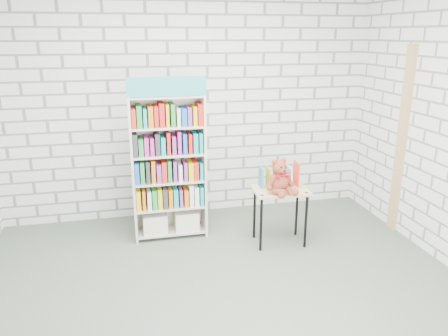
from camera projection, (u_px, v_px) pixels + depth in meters
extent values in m
plane|color=#4B584A|center=(226.00, 297.00, 3.80)|extent=(4.50, 4.50, 0.00)
cube|color=silver|center=(189.00, 103.00, 5.25)|extent=(4.50, 0.02, 2.80)
cube|color=silver|center=(357.00, 272.00, 1.53)|extent=(4.50, 0.02, 2.80)
cube|color=beige|center=(133.00, 170.00, 4.67)|extent=(0.03, 0.31, 1.60)
cube|color=beige|center=(203.00, 166.00, 4.84)|extent=(0.03, 0.31, 1.60)
cube|color=beige|center=(167.00, 164.00, 4.89)|extent=(0.80, 0.02, 1.60)
cube|color=teal|center=(167.00, 86.00, 4.36)|extent=(0.80, 0.02, 0.20)
cube|color=beige|center=(171.00, 230.00, 4.97)|extent=(0.75, 0.29, 0.02)
cube|color=beige|center=(170.00, 206.00, 4.89)|extent=(0.75, 0.29, 0.02)
cube|color=beige|center=(169.00, 180.00, 4.80)|extent=(0.75, 0.29, 0.02)
cube|color=beige|center=(168.00, 154.00, 4.71)|extent=(0.75, 0.29, 0.02)
cube|color=beige|center=(167.00, 126.00, 4.62)|extent=(0.75, 0.29, 0.02)
cube|color=beige|center=(166.00, 96.00, 4.53)|extent=(0.75, 0.29, 0.02)
cube|color=silver|center=(155.00, 222.00, 4.90)|extent=(0.27, 0.25, 0.21)
cube|color=silver|center=(186.00, 219.00, 4.98)|extent=(0.27, 0.25, 0.21)
cube|color=purple|center=(170.00, 196.00, 4.84)|extent=(0.75, 0.25, 0.21)
cube|color=#333338|center=(169.00, 170.00, 4.75)|extent=(0.75, 0.25, 0.21)
cube|color=red|center=(168.00, 143.00, 4.66)|extent=(0.75, 0.25, 0.21)
cube|color=yellow|center=(167.00, 116.00, 4.58)|extent=(0.75, 0.25, 0.21)
cube|color=tan|center=(281.00, 190.00, 4.63)|extent=(0.60, 0.44, 0.03)
cylinder|color=black|center=(261.00, 225.00, 4.54)|extent=(0.03, 0.03, 0.59)
cylinder|color=black|center=(254.00, 213.00, 4.83)|extent=(0.03, 0.03, 0.59)
cylinder|color=black|center=(306.00, 222.00, 4.61)|extent=(0.03, 0.03, 0.59)
cylinder|color=black|center=(297.00, 210.00, 4.91)|extent=(0.03, 0.03, 0.59)
cylinder|color=black|center=(262.00, 195.00, 4.46)|extent=(0.04, 0.04, 0.01)
cylinder|color=black|center=(306.00, 193.00, 4.53)|extent=(0.04, 0.04, 0.01)
cube|color=teal|center=(261.00, 177.00, 4.65)|extent=(0.02, 0.18, 0.24)
cube|color=gold|center=(268.00, 176.00, 4.66)|extent=(0.02, 0.18, 0.24)
cube|color=#FB3B1B|center=(275.00, 176.00, 4.68)|extent=(0.02, 0.18, 0.24)
cube|color=black|center=(282.00, 176.00, 4.69)|extent=(0.02, 0.18, 0.24)
cube|color=white|center=(289.00, 175.00, 4.70)|extent=(0.02, 0.18, 0.24)
cube|color=#F8422B|center=(296.00, 175.00, 4.71)|extent=(0.02, 0.18, 0.24)
ellipsoid|color=brown|center=(279.00, 182.00, 4.52)|extent=(0.21, 0.18, 0.21)
sphere|color=brown|center=(280.00, 167.00, 4.47)|extent=(0.15, 0.15, 0.15)
sphere|color=brown|center=(274.00, 162.00, 4.44)|extent=(0.06, 0.06, 0.06)
sphere|color=brown|center=(283.00, 161.00, 4.49)|extent=(0.06, 0.06, 0.06)
sphere|color=brown|center=(283.00, 171.00, 4.43)|extent=(0.06, 0.06, 0.06)
sphere|color=black|center=(281.00, 167.00, 4.40)|extent=(0.02, 0.02, 0.02)
sphere|color=black|center=(285.00, 167.00, 4.43)|extent=(0.02, 0.02, 0.02)
sphere|color=black|center=(284.00, 171.00, 4.40)|extent=(0.02, 0.02, 0.02)
cylinder|color=brown|center=(271.00, 181.00, 4.45)|extent=(0.11, 0.08, 0.15)
cylinder|color=brown|center=(288.00, 178.00, 4.55)|extent=(0.11, 0.11, 0.15)
sphere|color=brown|center=(269.00, 188.00, 4.44)|extent=(0.06, 0.06, 0.06)
sphere|color=brown|center=(291.00, 184.00, 4.56)|extent=(0.06, 0.06, 0.06)
cylinder|color=brown|center=(279.00, 192.00, 4.43)|extent=(0.14, 0.17, 0.08)
cylinder|color=brown|center=(289.00, 190.00, 4.48)|extent=(0.07, 0.16, 0.08)
sphere|color=brown|center=(281.00, 195.00, 4.36)|extent=(0.07, 0.07, 0.07)
sphere|color=brown|center=(295.00, 192.00, 4.43)|extent=(0.07, 0.07, 0.07)
cone|color=red|center=(280.00, 176.00, 4.43)|extent=(0.07, 0.07, 0.06)
cone|color=red|center=(285.00, 175.00, 4.46)|extent=(0.07, 0.07, 0.06)
sphere|color=red|center=(283.00, 176.00, 4.44)|extent=(0.03, 0.03, 0.03)
cube|color=tan|center=(401.00, 142.00, 4.85)|extent=(0.05, 0.12, 2.10)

